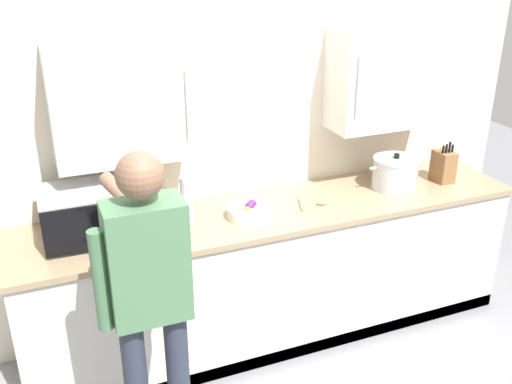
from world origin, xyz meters
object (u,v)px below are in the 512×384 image
knife_block (443,166)px  fruit_bowl (249,211)px  person_figure (149,295)px  wooden_spoon (312,203)px  microwave_oven (86,214)px  thermos_flask (187,203)px  stock_pot (395,173)px

knife_block → fruit_bowl: bearing=-178.7°
knife_block → person_figure: (-2.19, -0.76, -0.02)m
wooden_spoon → knife_block: bearing=0.8°
knife_block → wooden_spoon: bearing=-179.2°
fruit_bowl → knife_block: size_ratio=0.92×
wooden_spoon → person_figure: size_ratio=0.12×
fruit_bowl → knife_block: knife_block is taller
microwave_oven → thermos_flask: bearing=-10.5°
person_figure → fruit_bowl: bearing=43.6°
microwave_oven → fruit_bowl: size_ratio=1.96×
thermos_flask → knife_block: thermos_flask is taller
microwave_oven → person_figure: 0.85m
thermos_flask → person_figure: (-0.38, -0.73, -0.07)m
fruit_bowl → person_figure: size_ratio=0.16×
fruit_bowl → person_figure: bearing=-136.4°
knife_block → person_figure: person_figure is taller
stock_pot → person_figure: (-1.82, -0.78, -0.02)m
knife_block → person_figure: 2.32m
thermos_flask → wooden_spoon: 0.82m
fruit_bowl → knife_block: 1.43m
thermos_flask → fruit_bowl: 0.39m
microwave_oven → wooden_spoon: bearing=-3.6°
stock_pot → fruit_bowl: 1.06m
thermos_flask → microwave_oven: bearing=169.5°
microwave_oven → fruit_bowl: 0.94m
stock_pot → knife_block: (0.38, -0.02, 0.00)m
fruit_bowl → thermos_flask: bearing=179.6°
fruit_bowl → knife_block: (1.43, 0.03, 0.07)m
thermos_flask → knife_block: size_ratio=1.10×
wooden_spoon → fruit_bowl: fruit_bowl is taller
thermos_flask → knife_block: 1.81m
stock_pot → person_figure: person_figure is taller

